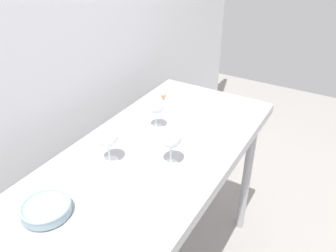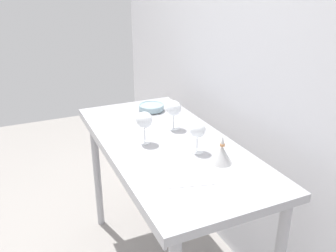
# 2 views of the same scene
# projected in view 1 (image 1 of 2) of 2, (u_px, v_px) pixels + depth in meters

# --- Properties ---
(back_wall) EXTENTS (3.80, 0.04, 2.60)m
(back_wall) POSITION_uv_depth(u_px,v_px,m) (52.00, 41.00, 1.46)
(back_wall) COLOR silver
(back_wall) RESTS_ON ground_plane
(steel_counter) EXTENTS (1.40, 0.65, 0.90)m
(steel_counter) POSITION_uv_depth(u_px,v_px,m) (152.00, 171.00, 1.51)
(steel_counter) COLOR #A8A8AD
(steel_counter) RESTS_ON ground_plane
(wine_glass_near_center) EXTENTS (0.09, 0.09, 0.17)m
(wine_glass_near_center) POSITION_uv_depth(u_px,v_px,m) (171.00, 138.00, 1.32)
(wine_glass_near_center) COLOR white
(wine_glass_near_center) RESTS_ON steel_counter
(wine_glass_far_left) EXTENTS (0.09, 0.09, 0.17)m
(wine_glass_far_left) POSITION_uv_depth(u_px,v_px,m) (107.00, 137.00, 1.33)
(wine_glass_far_left) COLOR white
(wine_glass_far_left) RESTS_ON steel_counter
(wine_glass_far_right) EXTENTS (0.08, 0.08, 0.16)m
(wine_glass_far_right) POSITION_uv_depth(u_px,v_px,m) (156.00, 106.00, 1.56)
(wine_glass_far_right) COLOR white
(wine_glass_far_right) RESTS_ON steel_counter
(tasting_sheet_upper) EXTENTS (0.23, 0.27, 0.00)m
(tasting_sheet_upper) POSITION_uv_depth(u_px,v_px,m) (204.00, 119.00, 1.68)
(tasting_sheet_upper) COLOR white
(tasting_sheet_upper) RESTS_ON steel_counter
(tasting_sheet_lower) EXTENTS (0.19, 0.29, 0.00)m
(tasting_sheet_lower) POSITION_uv_depth(u_px,v_px,m) (122.00, 190.00, 1.24)
(tasting_sheet_lower) COLOR white
(tasting_sheet_lower) RESTS_ON steel_counter
(tasting_bowl) EXTENTS (0.17, 0.17, 0.04)m
(tasting_bowl) POSITION_uv_depth(u_px,v_px,m) (46.00, 209.00, 1.13)
(tasting_bowl) COLOR beige
(tasting_bowl) RESTS_ON steel_counter
(decanter_funnel) EXTENTS (0.11, 0.11, 0.14)m
(decanter_funnel) POSITION_uv_depth(u_px,v_px,m) (163.00, 104.00, 1.73)
(decanter_funnel) COLOR silver
(decanter_funnel) RESTS_ON steel_counter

